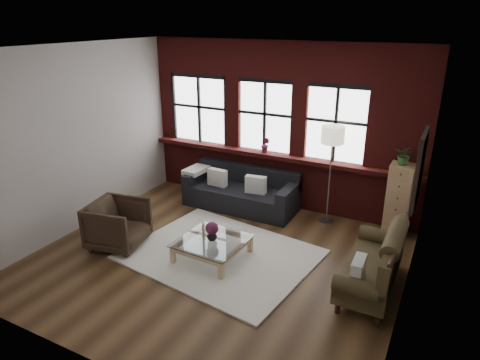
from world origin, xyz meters
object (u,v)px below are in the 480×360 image
at_px(dark_sofa, 241,189).
at_px(coffee_table, 212,249).
at_px(vintage_settee, 372,261).
at_px(vase, 212,235).
at_px(floor_lamp, 330,172).
at_px(drawer_chest, 398,200).
at_px(armchair, 118,224).

height_order(dark_sofa, coffee_table, dark_sofa).
distance_m(dark_sofa, vintage_settee, 3.27).
distance_m(dark_sofa, vase, 1.98).
relative_size(dark_sofa, floor_lamp, 1.12).
bearing_deg(drawer_chest, vase, -137.50).
relative_size(dark_sofa, armchair, 2.58).
bearing_deg(floor_lamp, vase, -120.46).
bearing_deg(drawer_chest, vintage_settee, -91.63).
relative_size(dark_sofa, drawer_chest, 1.74).
height_order(armchair, floor_lamp, floor_lamp).
bearing_deg(armchair, coffee_table, -87.92).
xyz_separation_m(drawer_chest, floor_lamp, (-1.19, -0.13, 0.35)).
relative_size(vase, floor_lamp, 0.08).
bearing_deg(armchair, dark_sofa, -36.53).
relative_size(vintage_settee, coffee_table, 1.69).
distance_m(vintage_settee, armchair, 4.01).
bearing_deg(drawer_chest, dark_sofa, -174.20).
relative_size(vintage_settee, drawer_chest, 1.32).
height_order(vase, floor_lamp, floor_lamp).
xyz_separation_m(dark_sofa, vintage_settee, (2.85, -1.61, 0.05)).
distance_m(dark_sofa, coffee_table, 2.00).
bearing_deg(vase, armchair, -167.19).
xyz_separation_m(dark_sofa, drawer_chest, (2.90, 0.30, 0.24)).
distance_m(dark_sofa, drawer_chest, 2.93).
relative_size(dark_sofa, vintage_settee, 1.31).
xyz_separation_m(armchair, drawer_chest, (4.01, 2.58, 0.25)).
bearing_deg(coffee_table, vase, -45.00).
height_order(coffee_table, vase, vase).
bearing_deg(coffee_table, dark_sofa, 104.06).
relative_size(armchair, drawer_chest, 0.67).
xyz_separation_m(coffee_table, drawer_chest, (2.42, 2.22, 0.48)).
bearing_deg(floor_lamp, armchair, -138.98).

